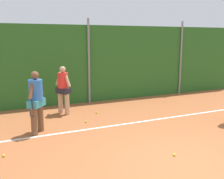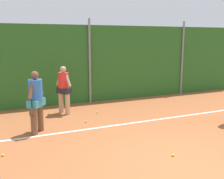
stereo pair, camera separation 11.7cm
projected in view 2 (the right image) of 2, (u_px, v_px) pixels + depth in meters
The scene contains 11 objects.
ground_plane at pixel (139, 136), 7.79m from camera, with size 26.51×26.51×0.00m, color #A85B33.
hedge_fence_backdrop at pixel (89, 64), 11.72m from camera, with size 17.23×0.25×3.42m, color #286023.
fence_post_center at pixel (90, 62), 11.53m from camera, with size 0.10×0.10×3.70m, color gray.
fence_post_right at pixel (182, 58), 13.44m from camera, with size 0.10×0.10×3.70m, color gray.
court_baseline_paint at pixel (122, 124), 8.84m from camera, with size 12.59×0.10×0.01m, color white.
player_midcourt at pixel (36, 99), 7.88m from camera, with size 0.60×0.73×1.90m.
player_backcourt_far at pixel (64, 87), 9.94m from camera, with size 0.54×0.68×1.83m.
tennis_ball_1 at pixel (97, 113), 10.14m from camera, with size 0.07×0.07×0.07m, color #CCDB33.
tennis_ball_2 at pixel (86, 122), 9.04m from camera, with size 0.07×0.07×0.07m, color #CCDB33.
tennis_ball_4 at pixel (173, 155), 6.45m from camera, with size 0.07×0.07×0.07m, color #CCDB33.
tennis_ball_5 at pixel (3, 155), 6.45m from camera, with size 0.07×0.07×0.07m, color #CCDB33.
Camera 2 is at (-3.61, -4.51, 2.85)m, focal length 42.14 mm.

